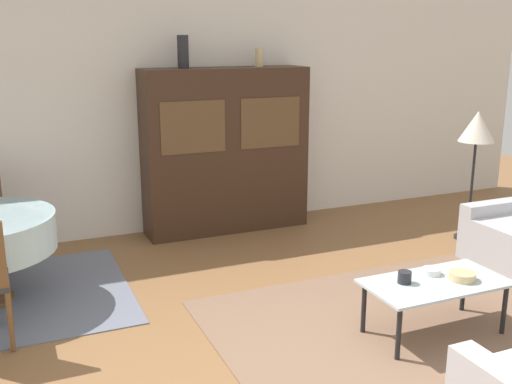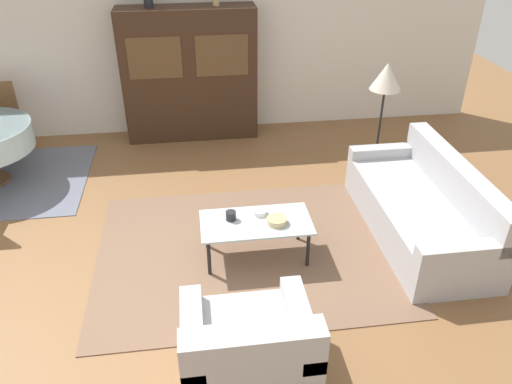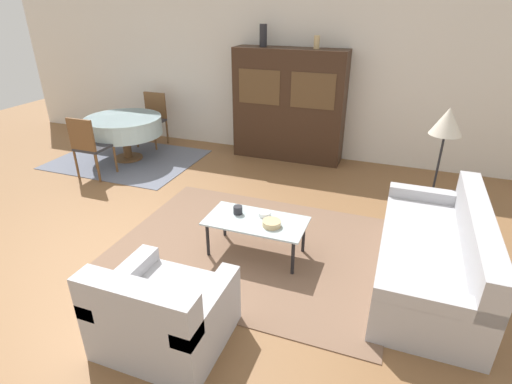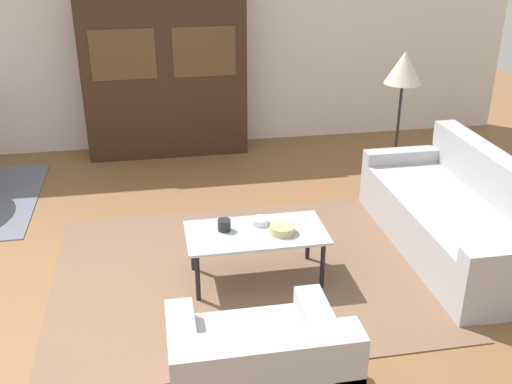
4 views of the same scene
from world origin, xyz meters
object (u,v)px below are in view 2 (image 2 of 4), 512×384
(display_cabinet, at_px, (190,75))
(bowl_small, at_px, (260,212))
(coffee_table, at_px, (256,225))
(cup, at_px, (231,216))
(armchair, at_px, (248,351))
(couch, at_px, (423,210))
(floor_lamp, at_px, (386,81))
(bowl, at_px, (277,221))
(dining_chair_far, at_px, (0,115))

(display_cabinet, distance_m, bowl_small, 2.95)
(coffee_table, bearing_deg, display_cabinet, 100.02)
(bowl_small, bearing_deg, cup, -169.19)
(armchair, relative_size, display_cabinet, 0.51)
(couch, height_order, armchair, couch)
(armchair, height_order, floor_lamp, floor_lamp)
(coffee_table, bearing_deg, armchair, -99.95)
(bowl_small, bearing_deg, coffee_table, -113.79)
(couch, distance_m, display_cabinet, 3.68)
(bowl, xyz_separation_m, bowl_small, (-0.14, 0.17, -0.01))
(coffee_table, distance_m, cup, 0.26)
(display_cabinet, xyz_separation_m, floor_lamp, (2.30, -1.37, 0.26))
(armchair, xyz_separation_m, bowl_small, (0.30, 1.55, 0.15))
(bowl, bearing_deg, coffee_table, 164.02)
(display_cabinet, height_order, bowl_small, display_cabinet)
(couch, height_order, display_cabinet, display_cabinet)
(floor_lamp, distance_m, bowl_small, 2.39)
(armchair, height_order, bowl, armchair)
(couch, distance_m, dining_chair_far, 5.51)
(armchair, height_order, dining_chair_far, dining_chair_far)
(dining_chair_far, height_order, cup, dining_chair_far)
(coffee_table, height_order, bowl, bowl)
(armchair, distance_m, coffee_table, 1.45)
(display_cabinet, xyz_separation_m, dining_chair_far, (-2.56, -0.21, -0.36))
(armchair, relative_size, bowl_small, 7.01)
(display_cabinet, height_order, bowl, display_cabinet)
(armchair, relative_size, dining_chair_far, 0.98)
(couch, xyz_separation_m, dining_chair_far, (-4.86, 2.59, 0.26))
(dining_chair_far, bearing_deg, display_cabinet, -175.30)
(armchair, xyz_separation_m, coffee_table, (0.25, 1.43, 0.09))
(coffee_table, relative_size, bowl, 5.54)
(armchair, bearing_deg, cup, 89.34)
(dining_chair_far, height_order, bowl, dining_chair_far)
(dining_chair_far, bearing_deg, bowl, 139.30)
(couch, bearing_deg, armchair, 128.27)
(dining_chair_far, distance_m, floor_lamp, 5.04)
(couch, distance_m, coffee_table, 1.78)
(couch, xyz_separation_m, coffee_table, (-1.77, -0.17, 0.09))
(bowl_small, bearing_deg, armchair, -101.09)
(cup, bearing_deg, bowl_small, 10.81)
(dining_chair_far, xyz_separation_m, bowl, (3.28, -2.82, -0.10))
(display_cabinet, xyz_separation_m, bowl_small, (0.58, -2.85, -0.47))
(display_cabinet, relative_size, cup, 18.68)
(bowl, bearing_deg, floor_lamp, 46.24)
(floor_lamp, relative_size, cup, 14.17)
(coffee_table, relative_size, dining_chair_far, 1.11)
(coffee_table, distance_m, dining_chair_far, 4.14)
(dining_chair_far, bearing_deg, coffee_table, 138.16)
(cup, bearing_deg, display_cabinet, 95.74)
(display_cabinet, height_order, dining_chair_far, display_cabinet)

